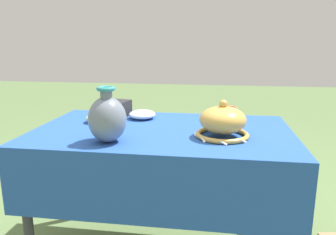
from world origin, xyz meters
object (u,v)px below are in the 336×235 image
Objects in this scene: vase_tall_bulbous at (107,118)px; vase_dome_bell at (223,123)px; mosaic_tile_box at (116,108)px; bowl_shallow_porcelain at (142,114)px; cup_wide_terracotta at (227,112)px; bowl_shallow_celadon at (97,118)px.

vase_dome_bell is at bearing 16.50° from vase_tall_bulbous.
vase_dome_bell is 1.50× the size of mosaic_tile_box.
vase_tall_bulbous is at bearing -163.50° from vase_dome_bell.
cup_wide_terracotta is (0.46, 0.06, 0.01)m from bowl_shallow_porcelain.
bowl_shallow_porcelain is 1.24× the size of cup_wide_terracotta.
mosaic_tile_box is 1.42× the size of cup_wide_terracotta.
bowl_shallow_celadon is (-0.65, 0.18, -0.04)m from vase_dome_bell.
bowl_shallow_porcelain is at bearing 145.70° from vase_dome_bell.
mosaic_tile_box is at bearing 103.40° from vase_tall_bulbous.
vase_dome_bell reaches higher than bowl_shallow_porcelain.
bowl_shallow_porcelain is (0.16, -0.04, -0.02)m from mosaic_tile_box.
vase_dome_bell is (0.48, 0.14, -0.04)m from vase_tall_bulbous.
mosaic_tile_box is (-0.11, 0.48, -0.06)m from vase_tall_bulbous.
mosaic_tile_box is 1.42× the size of bowl_shallow_celadon.
cup_wide_terracotta is at bearing 14.67° from bowl_shallow_celadon.
cup_wide_terracotta is (0.63, 0.02, -0.01)m from mosaic_tile_box.
mosaic_tile_box reaches higher than cup_wide_terracotta.
bowl_shallow_porcelain is (0.22, 0.12, 0.00)m from bowl_shallow_celadon.
vase_dome_bell is 2.13× the size of cup_wide_terracotta.
vase_dome_bell reaches higher than mosaic_tile_box.
vase_tall_bulbous is 2.02× the size of bowl_shallow_celadon.
bowl_shallow_celadon is 1.00× the size of cup_wide_terracotta.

